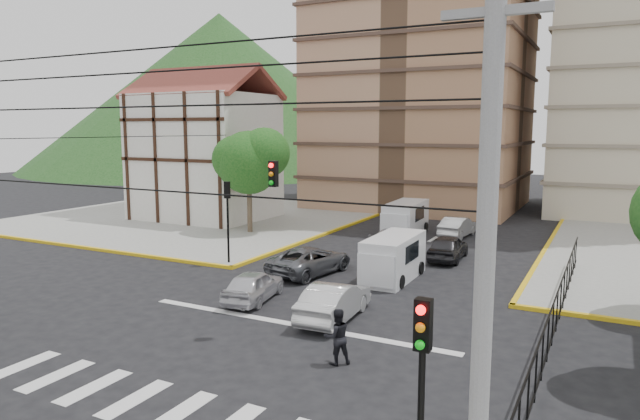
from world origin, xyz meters
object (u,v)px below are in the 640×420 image
Objects in this scene: van_left_lane at (404,219)px; car_silver_front_left at (253,285)px; van_right_lane at (392,259)px; traffic_light_nw at (228,208)px; traffic_light_se at (422,380)px; car_white_front_right at (334,301)px; pedestrian_crosswalk at (337,337)px.

car_silver_front_left is (-0.77, -17.52, -0.44)m from van_left_lane.
traffic_light_nw is at bearing -173.79° from van_right_lane.
traffic_light_se is 0.92× the size of van_right_lane.
traffic_light_nw reaches higher than van_right_lane.
car_white_front_right is at bearing 162.25° from car_silver_front_left.
pedestrian_crosswalk reaches higher than car_white_front_right.
traffic_light_nw is at bearing 135.00° from traffic_light_se.
van_left_lane is (-10.01, 28.35, -2.01)m from traffic_light_se.
traffic_light_nw is 7.21m from car_silver_front_left.
van_right_lane is at bearing 111.72° from traffic_light_se.
van_right_lane is at bearing -134.85° from car_silver_front_left.
pedestrian_crosswalk is at bearing -80.07° from van_right_lane.
car_white_front_right is (3.38, -18.09, -0.37)m from van_left_lane.
van_left_lane reaches higher than car_white_front_right.
traffic_light_nw is 10.71m from car_white_front_right.
traffic_light_se is at bearing 124.98° from car_silver_front_left.
pedestrian_crosswalk is (1.96, -10.24, -0.15)m from van_right_lane.
van_left_lane is at bearing 105.16° from van_right_lane.
traffic_light_se is 0.99× the size of car_white_front_right.
car_silver_front_left is at bearing -44.68° from traffic_light_nw.
car_white_front_right is 4.25m from pedestrian_crosswalk.
pedestrian_crosswalk is at bearing -39.94° from traffic_light_nw.
pedestrian_crosswalk is (-4.70, 6.47, -2.22)m from traffic_light_se.
van_left_lane is (-3.35, 11.63, 0.06)m from van_right_lane.
traffic_light_se reaches higher than van_right_lane.
car_silver_front_left is 2.19× the size of pedestrian_crosswalk.
traffic_light_nw is at bearing -83.71° from pedestrian_crosswalk.
pedestrian_crosswalk is at bearing -78.67° from van_left_lane.
car_silver_front_left is 7.48m from pedestrian_crosswalk.
car_silver_front_left is 0.89× the size of car_white_front_right.
van_left_lane reaches higher than car_silver_front_left.
traffic_light_nw reaches higher than pedestrian_crosswalk.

